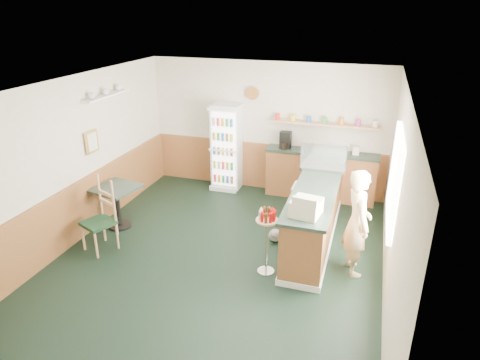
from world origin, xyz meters
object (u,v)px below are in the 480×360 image
at_px(display_case, 324,157).
at_px(shopkeeper, 357,223).
at_px(drinks_fridge, 226,147).
at_px(cash_register, 306,207).
at_px(cafe_table, 117,199).
at_px(condiment_stand, 267,230).
at_px(cafe_chair, 101,212).

distance_m(display_case, shopkeeper, 1.73).
distance_m(drinks_fridge, cash_register, 3.52).
bearing_deg(cafe_table, shopkeeper, -2.01).
relative_size(display_case, cafe_table, 0.95).
xyz_separation_m(drinks_fridge, cash_register, (2.15, -2.78, 0.21)).
distance_m(condiment_stand, cafe_table, 2.93).
bearing_deg(drinks_fridge, cafe_table, -118.60).
bearing_deg(display_case, condiment_stand, -105.28).
bearing_deg(drinks_fridge, condiment_stand, -60.43).
height_order(drinks_fridge, cafe_chair, drinks_fridge).
height_order(cash_register, shopkeeper, shopkeeper).
bearing_deg(cafe_chair, drinks_fridge, 92.67).
height_order(display_case, condiment_stand, display_case).
relative_size(drinks_fridge, condiment_stand, 1.78).
height_order(drinks_fridge, shopkeeper, drinks_fridge).
relative_size(drinks_fridge, shopkeeper, 1.12).
height_order(display_case, cafe_table, display_case).
bearing_deg(display_case, shopkeeper, -65.41).
bearing_deg(cash_register, condiment_stand, -163.32).
relative_size(drinks_fridge, cafe_table, 2.21).
xyz_separation_m(drinks_fridge, condiment_stand, (1.62, -2.85, -0.20)).
distance_m(cash_register, shopkeeper, 0.84).
xyz_separation_m(cafe_table, cafe_chair, (0.13, -0.66, 0.08)).
height_order(condiment_stand, cafe_table, condiment_stand).
bearing_deg(cafe_chair, display_case, 55.47).
bearing_deg(drinks_fridge, display_case, -22.73).
bearing_deg(condiment_stand, display_case, 74.72).
bearing_deg(cafe_table, cash_register, -8.23).
height_order(display_case, shopkeeper, shopkeeper).
xyz_separation_m(shopkeeper, condiment_stand, (-1.23, -0.42, -0.11)).
bearing_deg(shopkeeper, cafe_chair, 77.55).
distance_m(cash_register, cafe_chair, 3.31).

